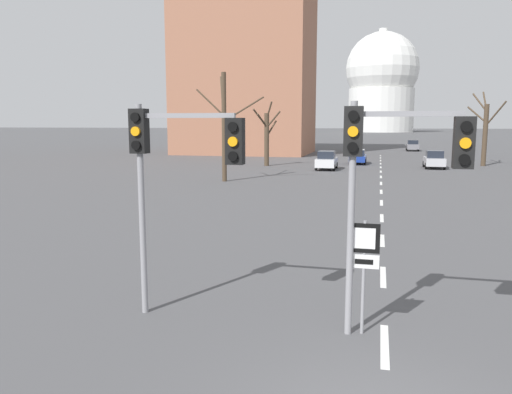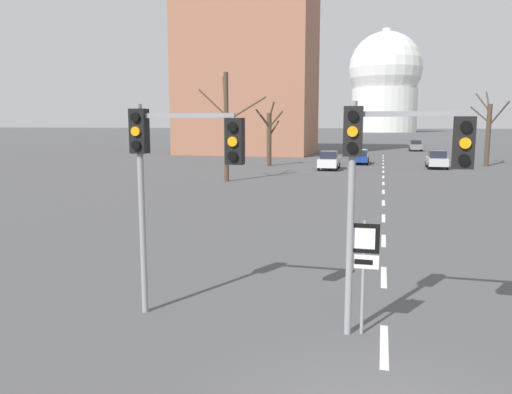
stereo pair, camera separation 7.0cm
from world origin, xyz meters
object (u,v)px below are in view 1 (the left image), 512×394
Objects in this scene: traffic_signal_centre_tall at (391,161)px; route_sign_post at (364,258)px; sedan_mid_centre at (413,145)px; sedan_near_left at (327,160)px; sedan_near_right at (358,157)px; traffic_signal_near_left at (173,157)px; sedan_far_left at (434,160)px.

traffic_signal_centre_tall is 2.02m from route_sign_post.
route_sign_post is 0.60× the size of sedan_mid_centre.
sedan_near_left is 1.06× the size of sedan_mid_centre.
sedan_mid_centre is at bearing 75.18° from sedan_near_right.
traffic_signal_centre_tall is 4.51m from traffic_signal_near_left.
route_sign_post is 43.78m from sedan_near_right.
sedan_near_right is 1.18× the size of sedan_mid_centre.
sedan_near_left is 35.76m from sedan_mid_centre.
sedan_far_left reaches higher than sedan_near_right.
sedan_far_left is (4.92, 40.11, -2.73)m from traffic_signal_centre_tall.
traffic_signal_near_left is 71.46m from sedan_mid_centre.
traffic_signal_centre_tall is 1.14× the size of sedan_near_left.
traffic_signal_near_left is 1.21× the size of sedan_far_left.
sedan_far_left is (7.26, -3.68, 0.08)m from sedan_near_right.
traffic_signal_centre_tall is 2.00× the size of route_sign_post.
sedan_near_right is (2.18, 43.71, -2.80)m from traffic_signal_near_left.
traffic_signal_near_left is 1.20× the size of sedan_mid_centre.
route_sign_post reaches higher than sedan_near_right.
sedan_near_right is at bearing 92.49° from route_sign_post.
route_sign_post is at bearing -83.04° from sedan_near_left.
sedan_mid_centre is (5.27, 70.81, -0.76)m from route_sign_post.
sedan_near_left is at bearing -105.75° from sedan_mid_centre.
sedan_near_right is 8.14m from sedan_far_left.
sedan_mid_centre is at bearing 85.75° from route_sign_post.
traffic_signal_centre_tall is 1.03× the size of sedan_near_right.
route_sign_post is at bearing -97.63° from sedan_far_left.
traffic_signal_near_left is at bearing 179.03° from traffic_signal_centre_tall.
sedan_mid_centre is at bearing 86.10° from traffic_signal_centre_tall.
traffic_signal_near_left reaches higher than sedan_mid_centre.
route_sign_post is 40.41m from sedan_far_left.
sedan_near_left is (-4.88, 36.45, -2.72)m from traffic_signal_centre_tall.
traffic_signal_centre_tall is 43.94m from sedan_near_right.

